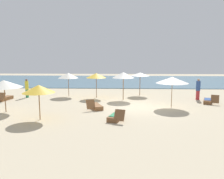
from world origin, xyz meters
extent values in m
plane|color=#BCAD8E|center=(0.00, 0.00, 0.00)|extent=(60.00, 60.00, 0.00)
cube|color=#476B7F|center=(0.00, 17.00, 0.03)|extent=(48.00, 16.00, 0.06)
cylinder|color=brown|center=(-3.20, 3.59, 1.06)|extent=(0.05, 0.05, 2.11)
cone|color=gold|center=(-3.20, 3.59, 1.96)|extent=(1.77, 1.77, 0.41)
cylinder|color=olive|center=(-0.84, 2.78, 1.13)|extent=(0.06, 0.06, 2.27)
cone|color=white|center=(-0.84, 2.78, 2.08)|extent=(1.83, 1.83, 0.48)
cylinder|color=brown|center=(-8.60, -1.70, 1.02)|extent=(0.06, 0.06, 2.05)
cone|color=silver|center=(-8.60, -1.70, 1.86)|extent=(2.30, 2.30, 0.48)
cylinder|color=olive|center=(2.59, 0.09, 1.07)|extent=(0.04, 0.04, 2.14)
cone|color=white|center=(2.59, 0.09, 1.97)|extent=(2.26, 2.26, 0.45)
cylinder|color=brown|center=(-5.81, 4.21, 1.04)|extent=(0.05, 0.05, 2.08)
cone|color=silver|center=(-5.81, 4.21, 1.90)|extent=(1.82, 1.82, 0.46)
cylinder|color=olive|center=(-5.72, -3.36, 0.99)|extent=(0.06, 0.06, 1.97)
cone|color=gold|center=(-5.72, -3.36, 1.80)|extent=(1.82, 1.82, 0.45)
cylinder|color=brown|center=(0.75, 5.03, 1.04)|extent=(0.06, 0.06, 2.07)
cone|color=white|center=(0.75, 5.03, 1.97)|extent=(1.78, 1.78, 0.31)
cube|color=brown|center=(5.79, 1.69, 0.14)|extent=(1.13, 1.62, 0.28)
cube|color=brown|center=(6.06, 1.04, 0.44)|extent=(0.68, 0.59, 0.59)
cube|color=#2D4C8C|center=(5.79, 1.69, 0.30)|extent=(0.87, 1.17, 0.03)
cube|color=brown|center=(-2.78, -0.54, 0.14)|extent=(1.16, 1.61, 0.28)
cube|color=brown|center=(-3.07, -1.18, 0.44)|extent=(0.67, 0.58, 0.60)
cube|color=brown|center=(-10.72, 2.14, 0.14)|extent=(0.83, 1.58, 0.28)
cube|color=brown|center=(-10.61, 1.45, 0.44)|extent=(0.63, 0.48, 0.59)
cube|color=brown|center=(-1.33, -3.18, 0.14)|extent=(1.02, 1.61, 0.28)
cube|color=brown|center=(-1.12, -3.85, 0.44)|extent=(0.66, 0.55, 0.59)
cube|color=#338C59|center=(-1.33, -3.18, 0.30)|extent=(0.80, 1.15, 0.03)
cylinder|color=#BF3338|center=(5.43, 2.98, 0.39)|extent=(0.41, 0.41, 0.77)
cylinder|color=#2D4C8C|center=(5.43, 2.98, 1.18)|extent=(0.49, 0.49, 0.81)
sphere|color=tan|center=(5.43, 2.98, 1.68)|extent=(0.22, 0.22, 0.22)
cylinder|color=#338C59|center=(-9.34, 3.41, 0.36)|extent=(0.36, 0.36, 0.72)
cylinder|color=yellow|center=(-9.34, 3.41, 1.09)|extent=(0.42, 0.42, 0.75)
sphere|color=brown|center=(-9.34, 3.41, 1.56)|extent=(0.20, 0.20, 0.20)
camera|label=1|loc=(-1.08, -15.55, 3.63)|focal=35.37mm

